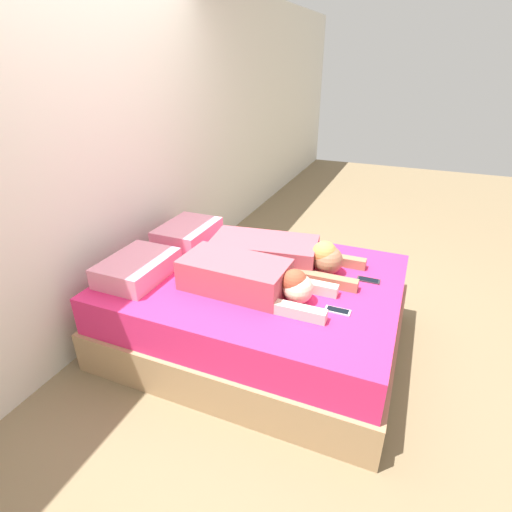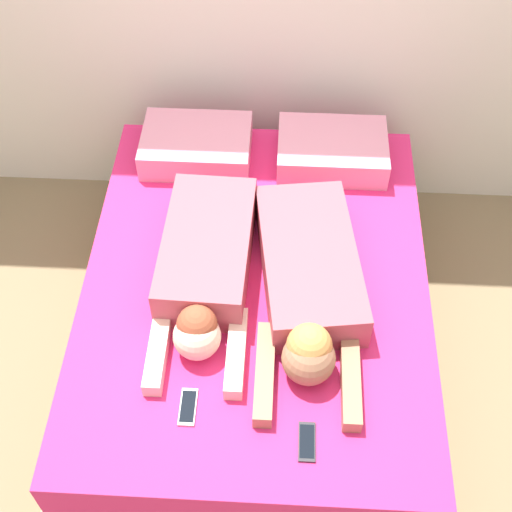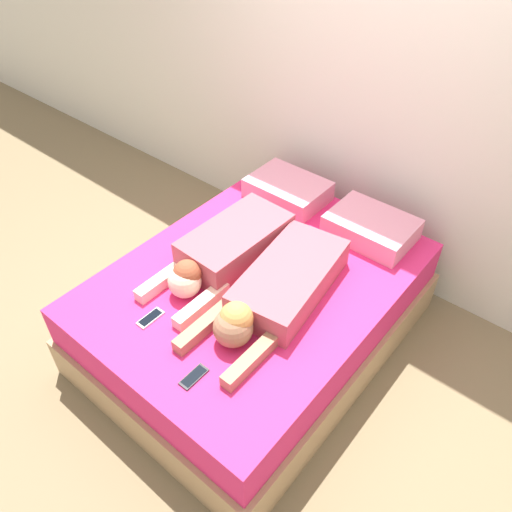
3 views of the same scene
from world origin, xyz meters
name	(u,v)px [view 1 (image 1 of 3)]	position (x,y,z in m)	size (l,w,h in m)	color
ground_plane	(256,340)	(0.00, 0.00, 0.00)	(12.00, 12.00, 0.00)	#7F6B4C
wall_back	(108,155)	(0.00, 1.14, 1.30)	(12.00, 0.06, 2.60)	silver
bed	(256,310)	(0.00, 0.00, 0.28)	(1.52, 1.99, 0.56)	tan
pillow_head_left	(137,268)	(-0.33, 0.74, 0.63)	(0.52, 0.38, 0.14)	pink
pillow_head_right	(188,233)	(0.33, 0.74, 0.63)	(0.52, 0.38, 0.14)	pink
person_left	(248,278)	(-0.21, -0.03, 0.66)	(0.38, 0.99, 0.22)	#B24C59
person_right	(280,253)	(0.22, -0.10, 0.66)	(0.48, 1.12, 0.24)	#B24C59
cell_phone_left	(338,311)	(-0.22, -0.62, 0.57)	(0.06, 0.15, 0.01)	silver
cell_phone_right	(368,280)	(0.22, -0.73, 0.57)	(0.06, 0.15, 0.01)	#2D2D33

